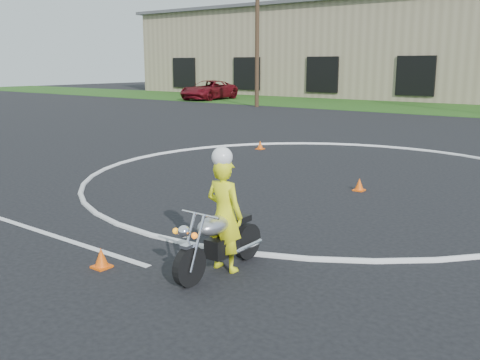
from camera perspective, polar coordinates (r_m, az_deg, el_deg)
The scene contains 6 objects.
ground at distance 11.45m, azimuth 1.55°, elevation -2.30°, with size 120.00×120.00×0.00m, color black.
course_markings at distance 14.31m, azimuth 19.08°, elevation 0.01°, with size 19.05×19.05×0.12m.
primary_motorcycle at distance 7.51m, azimuth -2.29°, elevation -6.48°, with size 0.64×1.83×0.96m.
rider_primary_grp at distance 7.49m, azimuth -1.68°, elevation -3.37°, with size 0.59×0.39×1.78m.
pickup_grp at distance 44.62m, azimuth -3.35°, elevation 9.56°, with size 3.20×5.87×1.56m.
warehouse at distance 54.77m, azimuth 11.14°, elevation 13.39°, with size 41.00×17.00×8.30m.
Camera 1 is at (6.48, -8.99, 2.88)m, focal length 40.00 mm.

